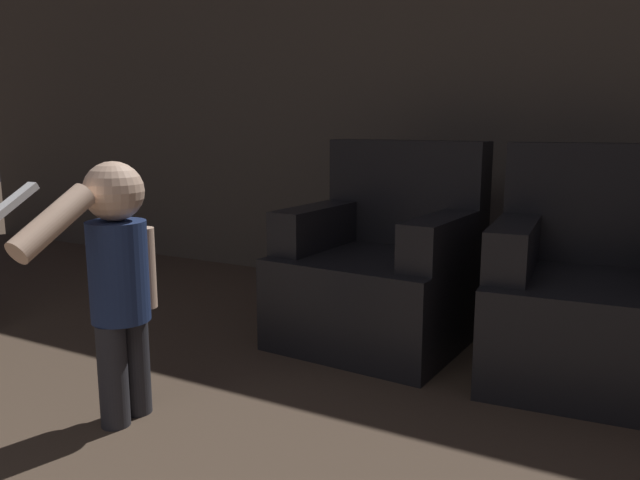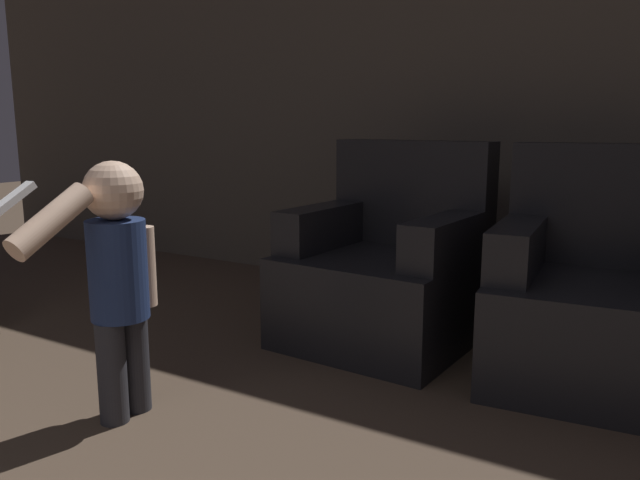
% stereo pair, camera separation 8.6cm
% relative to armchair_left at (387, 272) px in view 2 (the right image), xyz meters
% --- Properties ---
extents(wall_back, '(8.40, 0.05, 2.60)m').
position_rel_armchair_left_xyz_m(wall_back, '(0.06, 0.94, 0.98)').
color(wall_back, '#51493F').
rests_on(wall_back, ground_plane).
extents(armchair_left, '(0.83, 0.83, 0.92)m').
position_rel_armchair_left_xyz_m(armchair_left, '(0.00, 0.00, 0.00)').
color(armchair_left, black).
rests_on(armchair_left, ground_plane).
extents(armchair_right, '(0.86, 0.85, 0.92)m').
position_rel_armchair_left_xyz_m(armchair_right, '(0.92, -0.00, 0.00)').
color(armchair_right, black).
rests_on(armchair_right, ground_plane).
extents(person_toddler, '(0.20, 0.61, 0.89)m').
position_rel_armchair_left_xyz_m(person_toddler, '(-0.44, -1.20, 0.20)').
color(person_toddler, '#28282D').
rests_on(person_toddler, ground_plane).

